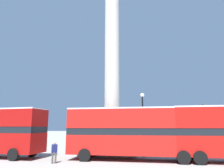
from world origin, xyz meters
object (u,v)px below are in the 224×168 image
bus_c (133,131)px  street_lamp (143,122)px  monument_column (112,85)px  equestrian_statue (205,137)px  pedestrian_near_lamp (54,151)px

bus_c → street_lamp: bearing=72.6°
monument_column → street_lamp: (3.36, -1.65, -3.99)m
equestrian_statue → street_lamp: (-6.71, -6.38, 1.64)m
monument_column → bus_c: monument_column is taller
equestrian_statue → street_lamp: 9.40m
bus_c → street_lamp: 2.63m
bus_c → pedestrian_near_lamp: (-5.76, -2.74, -1.50)m
equestrian_statue → bus_c: bearing=-136.3°
bus_c → pedestrian_near_lamp: 6.55m
street_lamp → pedestrian_near_lamp: size_ratio=3.68×
bus_c → street_lamp: (0.68, 2.40, 0.82)m
monument_column → street_lamp: monument_column is taller
monument_column → equestrian_statue: monument_column is taller
bus_c → equestrian_statue: (7.39, 8.78, -0.81)m
street_lamp → pedestrian_near_lamp: street_lamp is taller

